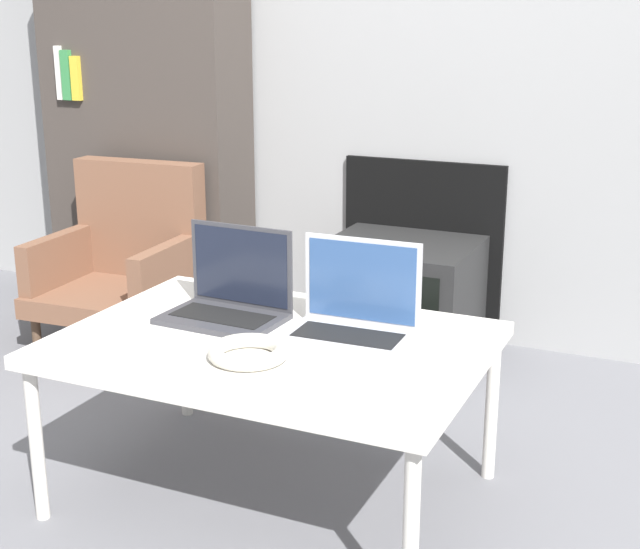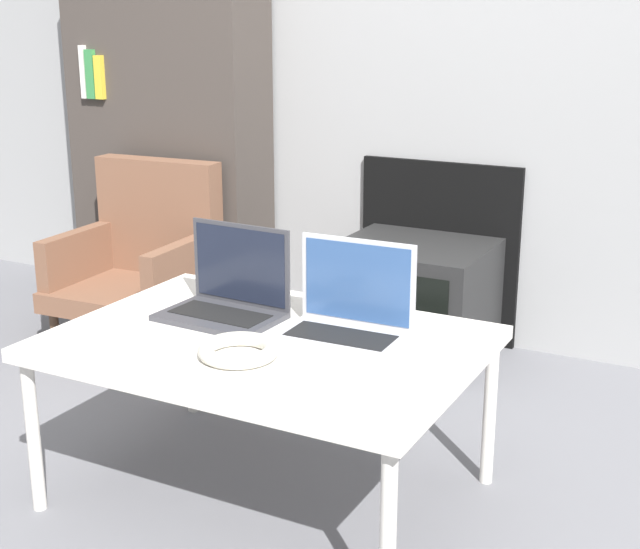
{
  "view_description": "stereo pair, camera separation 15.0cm",
  "coord_description": "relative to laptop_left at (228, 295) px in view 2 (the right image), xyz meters",
  "views": [
    {
      "loc": [
        1.02,
        -1.67,
        1.27
      ],
      "look_at": [
        0.0,
        0.57,
        0.56
      ],
      "focal_mm": 50.0,
      "sensor_mm": 36.0,
      "label": 1
    },
    {
      "loc": [
        1.15,
        -1.6,
        1.27
      ],
      "look_at": [
        0.0,
        0.57,
        0.56
      ],
      "focal_mm": 50.0,
      "sensor_mm": 36.0,
      "label": 2
    }
  ],
  "objects": [
    {
      "name": "armchair",
      "position": [
        -0.94,
        0.78,
        -0.18
      ],
      "size": [
        0.58,
        0.56,
        0.71
      ],
      "rotation": [
        0.0,
        0.0,
        0.06
      ],
      "color": "brown",
      "rests_on": "ground_plane"
    },
    {
      "name": "headphones",
      "position": [
        0.2,
        -0.26,
        -0.04
      ],
      "size": [
        0.2,
        0.2,
        0.04
      ],
      "color": "beige",
      "rests_on": "table"
    },
    {
      "name": "ground_plane",
      "position": [
        0.19,
        -0.37,
        -0.52
      ],
      "size": [
        14.0,
        14.0,
        0.0
      ],
      "primitive_type": "plane",
      "color": "slate"
    },
    {
      "name": "phone",
      "position": [
        0.39,
        -0.25,
        -0.05
      ],
      "size": [
        0.07,
        0.14,
        0.01
      ],
      "color": "silver",
      "rests_on": "table"
    },
    {
      "name": "wall_back",
      "position": [
        0.18,
        1.36,
        0.77
      ],
      "size": [
        7.0,
        0.08,
        2.6
      ],
      "color": "#999999",
      "rests_on": "ground_plane"
    },
    {
      "name": "tv",
      "position": [
        0.13,
        1.06,
        -0.3
      ],
      "size": [
        0.56,
        0.5,
        0.45
      ],
      "color": "black",
      "rests_on": "ground_plane"
    },
    {
      "name": "table",
      "position": [
        0.19,
        -0.1,
        -0.09
      ],
      "size": [
        1.09,
        0.78,
        0.46
      ],
      "color": "silver",
      "rests_on": "ground_plane"
    },
    {
      "name": "laptop_right",
      "position": [
        0.37,
        0.0,
        0.0
      ],
      "size": [
        0.33,
        0.23,
        0.25
      ],
      "rotation": [
        0.0,
        0.0,
        0.03
      ],
      "color": "#B2B2B7",
      "rests_on": "table"
    },
    {
      "name": "bookshelf",
      "position": [
        -1.07,
        1.16,
        0.32
      ],
      "size": [
        0.88,
        0.32,
        1.69
      ],
      "color": "#3F3833",
      "rests_on": "ground_plane"
    },
    {
      "name": "laptop_left",
      "position": [
        0.0,
        0.0,
        0.0
      ],
      "size": [
        0.33,
        0.23,
        0.25
      ],
      "rotation": [
        0.0,
        0.0,
        -0.04
      ],
      "color": "#38383D",
      "rests_on": "table"
    }
  ]
}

